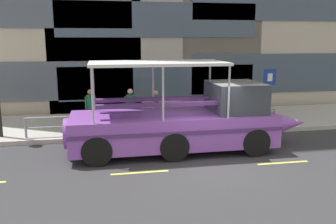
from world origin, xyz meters
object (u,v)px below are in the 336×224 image
object	(u,v)px
pedestrian_near_bow	(236,100)
pedestrian_near_stern	(91,104)
pedestrian_mid_left	(156,105)
duck_tour_boat	(187,122)
pedestrian_mid_right	(131,104)
parking_sign	(269,86)

from	to	relation	value
pedestrian_near_bow	pedestrian_near_stern	size ratio (longest dim) A/B	1.01
pedestrian_mid_left	duck_tour_boat	bearing A→B (deg)	-77.82
pedestrian_mid_right	duck_tour_boat	bearing A→B (deg)	-59.21
pedestrian_mid_left	pedestrian_near_stern	size ratio (longest dim) A/B	0.96
parking_sign	pedestrian_mid_left	world-z (taller)	parking_sign
pedestrian_mid_left	pedestrian_mid_right	size ratio (longest dim) A/B	0.93
parking_sign	pedestrian_near_stern	size ratio (longest dim) A/B	1.47
pedestrian_near_stern	pedestrian_mid_right	bearing A→B (deg)	-15.66
duck_tour_boat	pedestrian_mid_right	xyz separation A→B (m)	(-1.81, 3.03, 0.17)
pedestrian_mid_right	pedestrian_near_stern	bearing A→B (deg)	164.34
duck_tour_boat	pedestrian_mid_left	xyz separation A→B (m)	(-0.67, 3.12, 0.09)
parking_sign	pedestrian_near_stern	world-z (taller)	parking_sign
pedestrian_near_bow	duck_tour_boat	bearing A→B (deg)	-133.32
pedestrian_near_stern	pedestrian_mid_left	bearing A→B (deg)	-7.97
pedestrian_near_bow	parking_sign	bearing A→B (deg)	-17.73
pedestrian_near_bow	pedestrian_mid_left	distance (m)	3.89
duck_tour_boat	pedestrian_mid_left	bearing A→B (deg)	102.18
pedestrian_near_bow	pedestrian_mid_right	xyz separation A→B (m)	(-5.01, -0.37, 0.01)
parking_sign	pedestrian_near_stern	bearing A→B (deg)	175.95
parking_sign	pedestrian_mid_left	size ratio (longest dim) A/B	1.54
parking_sign	duck_tour_boat	distance (m)	5.56
duck_tour_boat	pedestrian_mid_right	bearing A→B (deg)	120.79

